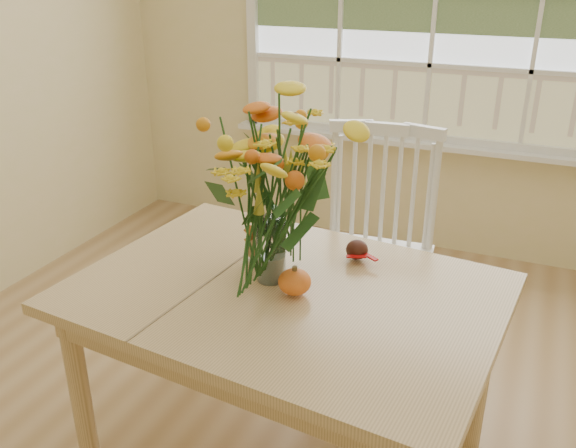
% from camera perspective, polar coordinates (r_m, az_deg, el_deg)
% --- Properties ---
extents(wall_back, '(4.00, 0.02, 2.70)m').
position_cam_1_polar(wall_back, '(3.72, 13.55, 17.38)').
color(wall_back, beige).
rests_on(wall_back, floor).
extents(dining_table, '(1.45, 1.10, 0.73)m').
position_cam_1_polar(dining_table, '(2.05, -0.22, -8.21)').
color(dining_table, tan).
rests_on(dining_table, floor).
extents(windsor_chair, '(0.52, 0.50, 1.05)m').
position_cam_1_polar(windsor_chair, '(2.70, 8.22, -1.37)').
color(windsor_chair, white).
rests_on(windsor_chair, floor).
extents(flower_vase, '(0.46, 0.46, 0.54)m').
position_cam_1_polar(flower_vase, '(1.92, -1.68, 3.43)').
color(flower_vase, white).
rests_on(flower_vase, dining_table).
extents(pumpkin, '(0.11, 0.11, 0.08)m').
position_cam_1_polar(pumpkin, '(1.94, 0.63, -5.55)').
color(pumpkin, orange).
rests_on(pumpkin, dining_table).
extents(turkey_figurine, '(0.11, 0.09, 0.12)m').
position_cam_1_polar(turkey_figurine, '(2.14, -2.79, -2.51)').
color(turkey_figurine, '#CCB78C').
rests_on(turkey_figurine, dining_table).
extents(dark_gourd, '(0.13, 0.08, 0.07)m').
position_cam_1_polar(dark_gourd, '(2.18, 6.47, -2.50)').
color(dark_gourd, '#38160F').
rests_on(dark_gourd, dining_table).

